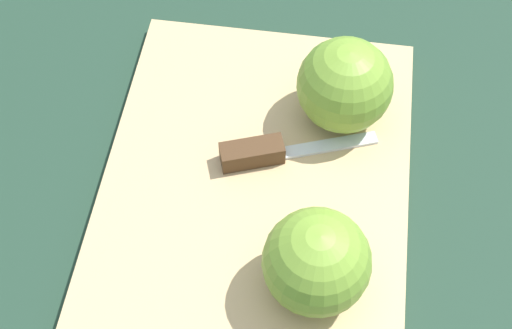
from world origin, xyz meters
name	(u,v)px	position (x,y,z in m)	size (l,w,h in m)	color
ground_plane	(256,187)	(0.00, 0.00, 0.00)	(4.00, 4.00, 0.00)	#1E3828
cutting_board	(256,182)	(0.00, 0.00, 0.01)	(0.36, 0.28, 0.02)	tan
apple_half_left	(317,262)	(-0.09, -0.06, 0.06)	(0.08, 0.08, 0.08)	olive
apple_half_right	(345,85)	(0.08, -0.06, 0.06)	(0.08, 0.08, 0.08)	olive
knife	(262,152)	(0.02, 0.00, 0.03)	(0.07, 0.14, 0.02)	silver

